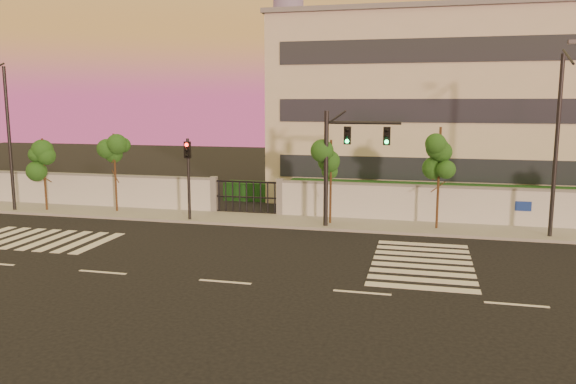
# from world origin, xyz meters

# --- Properties ---
(ground) EXTENTS (120.00, 120.00, 0.00)m
(ground) POSITION_xyz_m (0.00, 0.00, 0.00)
(ground) COLOR black
(ground) RESTS_ON ground
(sidewalk) EXTENTS (60.00, 3.00, 0.15)m
(sidewalk) POSITION_xyz_m (0.00, 10.50, 0.07)
(sidewalk) COLOR gray
(sidewalk) RESTS_ON ground
(perimeter_wall) EXTENTS (60.00, 0.36, 2.20)m
(perimeter_wall) POSITION_xyz_m (0.10, 12.00, 1.07)
(perimeter_wall) COLOR silver
(perimeter_wall) RESTS_ON ground
(hedge_row) EXTENTS (41.00, 4.25, 1.80)m
(hedge_row) POSITION_xyz_m (1.17, 14.74, 0.82)
(hedge_row) COLOR #113817
(hedge_row) RESTS_ON ground
(institutional_building) EXTENTS (24.40, 12.40, 12.25)m
(institutional_building) POSITION_xyz_m (9.00, 21.99, 6.16)
(institutional_building) COLOR beige
(institutional_building) RESTS_ON ground
(road_markings) EXTENTS (57.00, 7.62, 0.02)m
(road_markings) POSITION_xyz_m (-1.58, 3.76, 0.01)
(road_markings) COLOR silver
(road_markings) RESTS_ON ground
(street_tree_b) EXTENTS (1.58, 1.26, 4.40)m
(street_tree_b) POSITION_xyz_m (-14.87, 10.04, 3.24)
(street_tree_b) COLOR #382314
(street_tree_b) RESTS_ON ground
(street_tree_c) EXTENTS (1.47, 1.17, 4.70)m
(street_tree_c) POSITION_xyz_m (-10.59, 10.68, 3.46)
(street_tree_c) COLOR #382314
(street_tree_c) RESTS_ON ground
(street_tree_d) EXTENTS (1.49, 1.19, 4.57)m
(street_tree_d) POSITION_xyz_m (2.22, 10.32, 3.36)
(street_tree_d) COLOR #382314
(street_tree_d) RESTS_ON ground
(street_tree_e) EXTENTS (1.54, 1.23, 5.29)m
(street_tree_e) POSITION_xyz_m (7.70, 10.38, 3.89)
(street_tree_e) COLOR #382314
(street_tree_e) RESTS_ON ground
(traffic_signal_main) EXTENTS (3.84, 0.40, 6.07)m
(traffic_signal_main) POSITION_xyz_m (2.83, 9.60, 3.84)
(traffic_signal_main) COLOR black
(traffic_signal_main) RESTS_ON ground
(traffic_signal_secondary) EXTENTS (0.36, 0.34, 4.58)m
(traffic_signal_secondary) POSITION_xyz_m (-5.46, 9.41, 2.90)
(traffic_signal_secondary) COLOR black
(traffic_signal_secondary) RESTS_ON ground
(streetlight_west) EXTENTS (0.53, 2.15, 8.95)m
(streetlight_west) POSITION_xyz_m (-16.77, 9.39, 4.84)
(streetlight_west) COLOR black
(streetlight_west) RESTS_ON ground
(streetlight_east) EXTENTS (0.54, 2.19, 9.10)m
(streetlight_east) POSITION_xyz_m (12.93, 9.65, 4.92)
(streetlight_east) COLOR black
(streetlight_east) RESTS_ON ground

